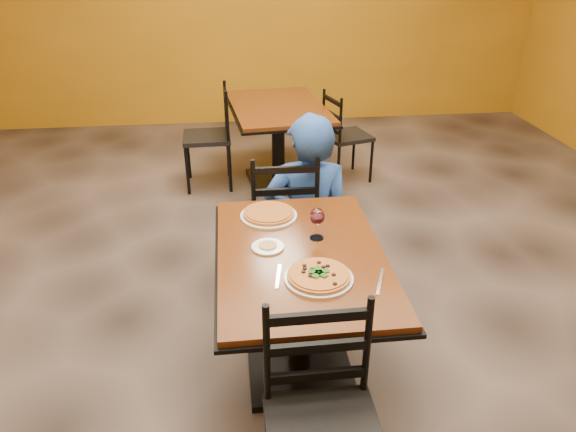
{
  "coord_description": "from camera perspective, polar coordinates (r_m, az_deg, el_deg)",
  "views": [
    {
      "loc": [
        -0.31,
        -2.68,
        2.1
      ],
      "look_at": [
        -0.04,
        -0.3,
        0.85
      ],
      "focal_mm": 33.31,
      "sensor_mm": 36.0,
      "label": 1
    }
  ],
  "objects": [
    {
      "name": "floor",
      "position": [
        3.42,
        0.11,
        -10.33
      ],
      "size": [
        7.0,
        8.0,
        0.01
      ],
      "primitive_type": "cube",
      "color": "black",
      "rests_on": "ground"
    },
    {
      "name": "table_main",
      "position": [
        2.69,
        1.35,
        -7.48
      ],
      "size": [
        0.83,
        1.23,
        0.75
      ],
      "color": "#5B2A0E",
      "rests_on": "floor"
    },
    {
      "name": "table_second",
      "position": [
        5.0,
        -1.07,
        9.6
      ],
      "size": [
        0.97,
        1.33,
        0.75
      ],
      "rotation": [
        0.0,
        0.0,
        0.1
      ],
      "color": "#5B2A0E",
      "rests_on": "floor"
    },
    {
      "name": "chair_main_far",
      "position": [
        3.53,
        -0.56,
        0.12
      ],
      "size": [
        0.43,
        0.43,
        0.95
      ],
      "primitive_type": null,
      "rotation": [
        0.0,
        0.0,
        3.13
      ],
      "color": "black",
      "rests_on": "floor"
    },
    {
      "name": "chair_second_left",
      "position": [
        5.01,
        -8.67,
        8.28
      ],
      "size": [
        0.44,
        0.44,
        0.94
      ],
      "primitive_type": null,
      "rotation": [
        0.0,
        0.0,
        -1.54
      ],
      "color": "black",
      "rests_on": "floor"
    },
    {
      "name": "chair_second_right",
      "position": [
        5.14,
        6.37,
        8.43
      ],
      "size": [
        0.48,
        0.48,
        0.86
      ],
      "primitive_type": null,
      "rotation": [
        0.0,
        0.0,
        1.85
      ],
      "color": "black",
      "rests_on": "floor"
    },
    {
      "name": "diner",
      "position": [
        3.48,
        2.17,
        1.71
      ],
      "size": [
        0.62,
        0.43,
        1.17
      ],
      "primitive_type": "imported",
      "rotation": [
        0.0,
        0.0,
        3.06
      ],
      "color": "navy",
      "rests_on": "floor"
    },
    {
      "name": "plate_main",
      "position": [
        2.4,
        3.3,
        -6.63
      ],
      "size": [
        0.31,
        0.31,
        0.01
      ],
      "primitive_type": "cylinder",
      "color": "white",
      "rests_on": "table_main"
    },
    {
      "name": "pizza_main",
      "position": [
        2.39,
        3.31,
        -6.31
      ],
      "size": [
        0.28,
        0.28,
        0.02
      ],
      "primitive_type": "cylinder",
      "color": "maroon",
      "rests_on": "plate_main"
    },
    {
      "name": "plate_far",
      "position": [
        2.91,
        -2.07,
        0.05
      ],
      "size": [
        0.31,
        0.31,
        0.01
      ],
      "primitive_type": "cylinder",
      "color": "white",
      "rests_on": "table_main"
    },
    {
      "name": "pizza_far",
      "position": [
        2.91,
        -2.08,
        0.33
      ],
      "size": [
        0.28,
        0.28,
        0.02
      ],
      "primitive_type": "cylinder",
      "color": "#AF7D21",
      "rests_on": "plate_far"
    },
    {
      "name": "side_plate",
      "position": [
        2.62,
        -2.17,
        -3.31
      ],
      "size": [
        0.16,
        0.16,
        0.01
      ],
      "primitive_type": "cylinder",
      "color": "white",
      "rests_on": "table_main"
    },
    {
      "name": "dip",
      "position": [
        2.62,
        -2.18,
        -3.14
      ],
      "size": [
        0.09,
        0.09,
        0.01
      ],
      "primitive_type": "cylinder",
      "color": "tan",
      "rests_on": "side_plate"
    },
    {
      "name": "wine_glass",
      "position": [
        2.66,
        3.11,
        -0.69
      ],
      "size": [
        0.08,
        0.08,
        0.18
      ],
      "primitive_type": null,
      "color": "white",
      "rests_on": "table_main"
    },
    {
      "name": "fork",
      "position": [
        2.41,
        -1.05,
        -6.44
      ],
      "size": [
        0.05,
        0.19,
        0.0
      ],
      "primitive_type": "cube",
      "rotation": [
        0.0,
        0.0,
        -0.17
      ],
      "color": "silver",
      "rests_on": "table_main"
    },
    {
      "name": "knife",
      "position": [
        2.41,
        9.81,
        -6.88
      ],
      "size": [
        0.09,
        0.2,
        0.0
      ],
      "primitive_type": "cube",
      "rotation": [
        0.0,
        0.0,
        -0.37
      ],
      "color": "silver",
      "rests_on": "table_main"
    }
  ]
}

